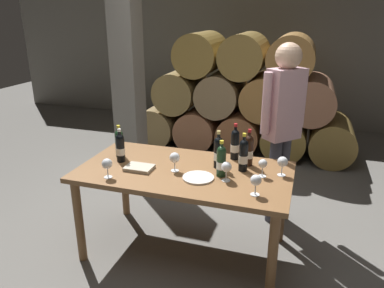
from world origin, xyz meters
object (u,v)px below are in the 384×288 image
at_px(wine_glass_3, 283,162).
at_px(wine_glass_5, 226,168).
at_px(wine_bottle_1, 120,147).
at_px(wine_bottle_6, 119,143).
at_px(serving_plate, 198,178).
at_px(wine_bottle_5, 218,152).
at_px(wine_glass_1, 107,164).
at_px(wine_glass_2, 263,164).
at_px(sommelier_presenting, 283,119).
at_px(wine_bottle_0, 235,144).
at_px(wine_bottle_2, 221,161).
at_px(dining_table, 184,180).
at_px(tasting_notebook, 139,168).
at_px(wine_bottle_3, 243,155).
at_px(wine_bottle_4, 249,150).
at_px(wine_glass_4, 256,181).
at_px(wine_glass_0, 175,158).

distance_m(wine_glass_3, wine_glass_5, 0.45).
bearing_deg(wine_bottle_1, wine_bottle_6, 122.30).
relative_size(wine_glass_5, serving_plate, 0.64).
xyz_separation_m(wine_bottle_5, wine_glass_1, (-0.75, -0.45, -0.03)).
distance_m(wine_glass_2, sommelier_presenting, 0.72).
bearing_deg(wine_bottle_0, serving_plate, -110.94).
height_order(wine_bottle_2, serving_plate, wine_bottle_2).
distance_m(dining_table, wine_glass_2, 0.65).
height_order(wine_bottle_6, wine_glass_2, wine_bottle_6).
bearing_deg(wine_glass_5, tasting_notebook, -179.37).
height_order(wine_bottle_1, tasting_notebook, wine_bottle_1).
xyz_separation_m(dining_table, wine_glass_3, (0.75, 0.13, 0.20)).
distance_m(wine_glass_2, wine_glass_3, 0.16).
xyz_separation_m(wine_bottle_5, serving_plate, (-0.09, -0.25, -0.13)).
bearing_deg(wine_glass_5, dining_table, 164.54).
bearing_deg(wine_glass_2, serving_plate, -158.14).
height_order(dining_table, wine_glass_3, wine_glass_3).
height_order(tasting_notebook, serving_plate, tasting_notebook).
xyz_separation_m(wine_bottle_3, wine_bottle_4, (0.02, 0.12, -0.00)).
height_order(wine_bottle_0, wine_bottle_3, wine_bottle_0).
distance_m(wine_bottle_0, wine_glass_5, 0.45).
xyz_separation_m(wine_bottle_3, tasting_notebook, (-0.80, -0.24, -0.12)).
height_order(wine_glass_1, wine_glass_4, wine_glass_1).
distance_m(wine_glass_0, wine_glass_3, 0.84).
height_order(dining_table, wine_bottle_2, wine_bottle_2).
xyz_separation_m(wine_bottle_3, wine_glass_1, (-0.96, -0.45, -0.03)).
bearing_deg(sommelier_presenting, wine_bottle_6, -153.66).
xyz_separation_m(wine_bottle_2, wine_glass_0, (-0.37, -0.02, -0.01)).
xyz_separation_m(wine_glass_1, tasting_notebook, (0.16, 0.21, -0.10)).
distance_m(wine_bottle_1, sommelier_presenting, 1.48).
relative_size(wine_glass_2, wine_glass_3, 0.92).
bearing_deg(wine_bottle_3, wine_bottle_5, 179.58).
bearing_deg(dining_table, wine_glass_3, 9.47).
bearing_deg(wine_bottle_4, wine_bottle_0, 143.79).
height_order(wine_bottle_5, wine_glass_0, wine_bottle_5).
bearing_deg(sommelier_presenting, dining_table, -132.73).
height_order(wine_glass_1, sommelier_presenting, sommelier_presenting).
height_order(wine_glass_3, serving_plate, wine_glass_3).
distance_m(wine_glass_2, wine_glass_5, 0.29).
height_order(wine_bottle_0, wine_bottle_2, wine_bottle_0).
height_order(dining_table, tasting_notebook, tasting_notebook).
bearing_deg(wine_glass_1, wine_bottle_0, 38.37).
relative_size(wine_bottle_3, sommelier_presenting, 0.18).
bearing_deg(wine_bottle_0, wine_glass_4, -66.05).
bearing_deg(wine_bottle_2, wine_glass_2, 15.31).
bearing_deg(wine_bottle_4, wine_glass_0, -150.68).
distance_m(wine_bottle_0, wine_bottle_6, 1.00).
relative_size(wine_bottle_2, wine_glass_0, 1.84).
height_order(dining_table, wine_glass_1, wine_glass_1).
relative_size(wine_bottle_0, wine_glass_0, 2.02).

